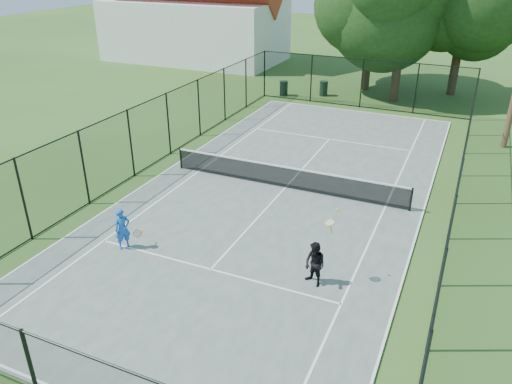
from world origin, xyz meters
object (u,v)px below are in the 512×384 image
at_px(trash_bin_right, 324,88).
at_px(trash_bin_left, 284,88).
at_px(tennis_net, 286,176).
at_px(player_blue, 123,229).
at_px(player_black, 315,264).

bearing_deg(trash_bin_right, trash_bin_left, -157.19).
xyz_separation_m(trash_bin_left, trash_bin_right, (2.48, 1.04, 0.00)).
height_order(tennis_net, trash_bin_left, tennis_net).
relative_size(player_blue, player_black, 0.61).
bearing_deg(tennis_net, player_black, -61.77).
relative_size(trash_bin_right, player_black, 0.43).
height_order(trash_bin_left, trash_bin_right, trash_bin_right).
xyz_separation_m(player_blue, player_black, (6.32, 0.62, 0.00)).
xyz_separation_m(trash_bin_left, player_blue, (2.17, -20.11, 0.27)).
bearing_deg(trash_bin_right, player_blue, -90.83).
distance_m(trash_bin_right, player_black, 21.40).
bearing_deg(tennis_net, trash_bin_right, 101.12).
distance_m(trash_bin_right, player_blue, 21.16).
height_order(trash_bin_right, player_blue, player_blue).
height_order(tennis_net, player_blue, player_blue).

